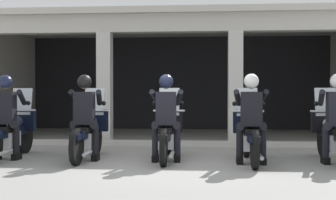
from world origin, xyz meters
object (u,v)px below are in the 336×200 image
(motorcycle_far_left, at_px, (13,132))
(police_officer_left, at_px, (85,110))
(motorcycle_right, at_px, (249,134))
(police_officer_right, at_px, (251,111))
(motorcycle_far_right, at_px, (332,134))
(police_officer_far_left, at_px, (6,110))
(motorcycle_center, at_px, (168,133))
(motorcycle_left, at_px, (89,132))
(police_officer_center, at_px, (166,110))

(motorcycle_far_left, height_order, police_officer_left, police_officer_left)
(motorcycle_right, height_order, police_officer_right, police_officer_right)
(police_officer_right, xyz_separation_m, motorcycle_far_right, (1.51, 0.41, -0.44))
(police_officer_far_left, distance_m, motorcycle_center, 3.05)
(motorcycle_right, bearing_deg, motorcycle_far_left, -172.00)
(motorcycle_left, relative_size, motorcycle_right, 1.00)
(motorcycle_left, xyz_separation_m, motorcycle_right, (3.01, -0.16, 0.00))
(motorcycle_left, distance_m, police_officer_center, 1.59)
(police_officer_right, distance_m, motorcycle_far_right, 1.62)
(motorcycle_far_left, relative_size, police_officer_left, 1.29)
(police_officer_far_left, distance_m, motorcycle_right, 4.54)
(motorcycle_far_right, bearing_deg, police_officer_center, -170.58)
(motorcycle_far_left, bearing_deg, motorcycle_right, 3.71)
(police_officer_right, bearing_deg, motorcycle_far_right, 25.42)
(motorcycle_left, relative_size, police_officer_right, 1.29)
(police_officer_right, bearing_deg, police_officer_center, -175.59)
(motorcycle_center, relative_size, police_officer_right, 1.29)
(motorcycle_left, bearing_deg, motorcycle_far_left, -168.28)
(motorcycle_center, xyz_separation_m, motorcycle_right, (1.51, -0.15, 0.00))
(police_officer_far_left, bearing_deg, motorcycle_center, 10.89)
(police_officer_center, height_order, police_officer_right, same)
(motorcycle_far_left, distance_m, motorcycle_far_right, 6.02)
(motorcycle_far_left, distance_m, police_officer_right, 4.56)
(motorcycle_far_left, height_order, motorcycle_right, same)
(motorcycle_far_left, xyz_separation_m, motorcycle_right, (4.52, -0.17, 0.00))
(motorcycle_left, bearing_deg, motorcycle_far_right, 11.89)
(police_officer_far_left, height_order, police_officer_center, same)
(police_officer_left, bearing_deg, police_officer_right, 9.28)
(motorcycle_center, bearing_deg, police_officer_left, -160.21)
(police_officer_left, distance_m, motorcycle_center, 1.59)
(police_officer_center, xyz_separation_m, motorcycle_right, (1.51, 0.13, -0.44))
(motorcycle_left, xyz_separation_m, motorcycle_far_right, (4.52, -0.03, 0.00))
(police_officer_far_left, xyz_separation_m, motorcycle_right, (4.52, 0.11, -0.44))
(police_officer_far_left, bearing_deg, motorcycle_right, 7.31)
(motorcycle_right, distance_m, motorcycle_far_right, 1.51)
(motorcycle_left, bearing_deg, police_officer_right, 3.93)
(motorcycle_left, relative_size, motorcycle_far_right, 1.00)
(motorcycle_center, distance_m, motorcycle_right, 1.51)
(motorcycle_right, bearing_deg, police_officer_right, -80.10)
(police_officer_right, bearing_deg, motorcycle_left, -178.16)
(motorcycle_right, distance_m, police_officer_right, 0.52)
(police_officer_far_left, distance_m, police_officer_left, 1.51)
(motorcycle_left, height_order, motorcycle_right, same)
(police_officer_center, bearing_deg, motorcycle_far_right, 14.23)
(police_officer_far_left, relative_size, motorcycle_left, 0.78)
(motorcycle_center, height_order, police_officer_right, police_officer_right)
(motorcycle_right, bearing_deg, police_officer_left, -167.42)
(motorcycle_left, relative_size, police_officer_center, 1.29)
(motorcycle_left, height_order, motorcycle_center, same)
(police_officer_center, distance_m, police_officer_right, 1.51)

